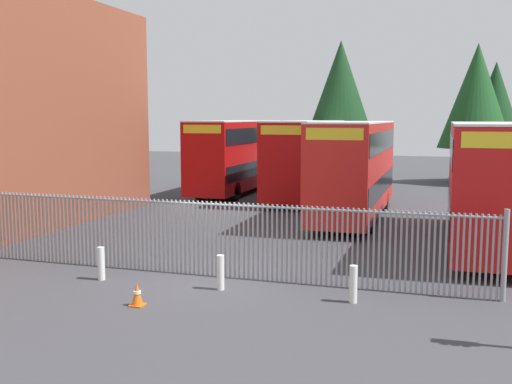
# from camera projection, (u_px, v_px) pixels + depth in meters

# --- Properties ---
(ground_plane) EXTENTS (100.00, 100.00, 0.00)m
(ground_plane) POSITION_uv_depth(u_px,v_px,m) (285.00, 228.00, 24.85)
(ground_plane) COLOR #3D3D42
(palisade_fence) EXTENTS (15.75, 0.14, 2.35)m
(palisade_fence) POSITION_uv_depth(u_px,v_px,m) (214.00, 236.00, 17.14)
(palisade_fence) COLOR gray
(palisade_fence) RESTS_ON ground
(double_decker_bus_near_gate) EXTENTS (2.54, 10.81, 4.42)m
(double_decker_bus_near_gate) POSITION_uv_depth(u_px,v_px,m) (487.00, 179.00, 21.06)
(double_decker_bus_near_gate) COLOR red
(double_decker_bus_near_gate) RESTS_ON ground
(double_decker_bus_behind_fence_left) EXTENTS (2.54, 10.81, 4.42)m
(double_decker_bus_behind_fence_left) POSITION_uv_depth(u_px,v_px,m) (355.00, 166.00, 26.98)
(double_decker_bus_behind_fence_left) COLOR red
(double_decker_bus_behind_fence_left) RESTS_ON ground
(double_decker_bus_behind_fence_right) EXTENTS (2.54, 10.81, 4.42)m
(double_decker_bus_behind_fence_right) POSITION_uv_depth(u_px,v_px,m) (237.00, 153.00, 36.28)
(double_decker_bus_behind_fence_right) COLOR #B70C0C
(double_decker_bus_behind_fence_right) RESTS_ON ground
(double_decker_bus_far_back) EXTENTS (2.54, 10.81, 4.42)m
(double_decker_bus_far_back) POSITION_uv_depth(u_px,v_px,m) (306.00, 156.00, 33.78)
(double_decker_bus_far_back) COLOR #B70C0C
(double_decker_bus_far_back) RESTS_ON ground
(bollard_near_left) EXTENTS (0.20, 0.20, 0.95)m
(bollard_near_left) POSITION_uv_depth(u_px,v_px,m) (101.00, 264.00, 16.85)
(bollard_near_left) COLOR silver
(bollard_near_left) RESTS_ON ground
(bollard_center_front) EXTENTS (0.20, 0.20, 0.95)m
(bollard_center_front) POSITION_uv_depth(u_px,v_px,m) (221.00, 272.00, 15.88)
(bollard_center_front) COLOR silver
(bollard_center_front) RESTS_ON ground
(bollard_near_right) EXTENTS (0.20, 0.20, 0.95)m
(bollard_near_right) POSITION_uv_depth(u_px,v_px,m) (353.00, 284.00, 14.77)
(bollard_near_right) COLOR silver
(bollard_near_right) RESTS_ON ground
(traffic_cone_by_gate) EXTENTS (0.34, 0.34, 0.59)m
(traffic_cone_by_gate) POSITION_uv_depth(u_px,v_px,m) (137.00, 294.00, 14.53)
(traffic_cone_by_gate) COLOR orange
(traffic_cone_by_gate) RESTS_ON ground
(tree_tall_back) EXTENTS (5.04, 5.04, 9.73)m
(tree_tall_back) POSITION_uv_depth(u_px,v_px,m) (340.00, 95.00, 39.90)
(tree_tall_back) COLOR #4C3823
(tree_tall_back) RESTS_ON ground
(tree_short_side) EXTENTS (5.00, 5.00, 9.65)m
(tree_short_side) POSITION_uv_depth(u_px,v_px,m) (476.00, 96.00, 40.65)
(tree_short_side) COLOR #4C3823
(tree_short_side) RESTS_ON ground
(tree_mid_row) EXTENTS (4.69, 4.69, 8.51)m
(tree_mid_row) POSITION_uv_depth(u_px,v_px,m) (494.00, 110.00, 41.88)
(tree_mid_row) COLOR #4C3823
(tree_mid_row) RESTS_ON ground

